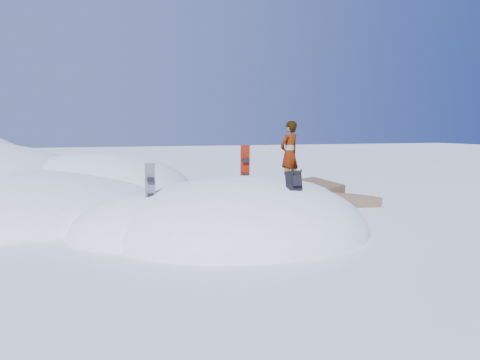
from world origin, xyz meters
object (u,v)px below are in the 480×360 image
object	(u,v)px
backpack	(294,181)
snowboard_red	(245,170)
snowboard_dark	(150,189)
person	(289,153)

from	to	relation	value
backpack	snowboard_red	bearing A→B (deg)	107.06
snowboard_dark	snowboard_red	bearing A→B (deg)	16.70
snowboard_red	backpack	distance (m)	1.89
snowboard_red	snowboard_dark	size ratio (longest dim) A/B	1.04
snowboard_dark	backpack	bearing A→B (deg)	-15.03
snowboard_dark	person	world-z (taller)	person
snowboard_red	snowboard_dark	world-z (taller)	snowboard_red
snowboard_red	snowboard_dark	bearing A→B (deg)	-167.79
snowboard_dark	backpack	xyz separation A→B (m)	(3.30, -1.29, 0.24)
snowboard_red	backpack	world-z (taller)	snowboard_red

